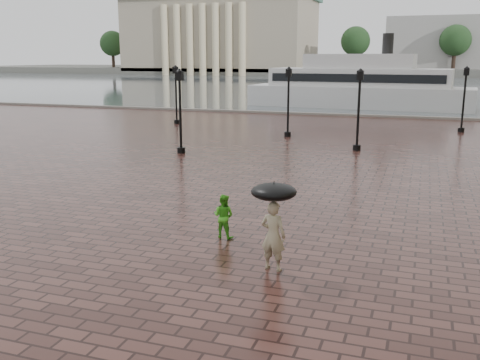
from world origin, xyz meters
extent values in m
plane|color=#331B17|center=(0.00, 0.00, 0.00)|extent=(300.00, 300.00, 0.00)
plane|color=#434C51|center=(0.00, 92.00, 0.00)|extent=(240.00, 240.00, 0.00)
cube|color=slate|center=(0.00, 32.00, 0.00)|extent=(80.00, 0.60, 0.30)
cube|color=#4C4C47|center=(0.00, 160.00, 1.00)|extent=(300.00, 60.00, 2.00)
cube|color=gray|center=(-55.00, 145.00, 12.00)|extent=(55.00, 30.00, 22.00)
cube|color=gray|center=(10.00, 150.00, 9.00)|extent=(30.00, 22.00, 14.00)
cylinder|color=#2D2119|center=(-90.00, 138.00, 4.00)|extent=(1.00, 1.00, 8.00)
sphere|color=#193418|center=(-90.00, 138.00, 9.50)|extent=(8.00, 8.00, 8.00)
cylinder|color=#2D2119|center=(-64.29, 138.00, 4.00)|extent=(1.00, 1.00, 8.00)
sphere|color=#193418|center=(-64.29, 138.00, 9.50)|extent=(8.00, 8.00, 8.00)
cylinder|color=#2D2119|center=(-38.57, 138.00, 4.00)|extent=(1.00, 1.00, 8.00)
sphere|color=#193418|center=(-38.57, 138.00, 9.50)|extent=(8.00, 8.00, 8.00)
cylinder|color=#2D2119|center=(-12.86, 138.00, 4.00)|extent=(1.00, 1.00, 8.00)
sphere|color=#193418|center=(-12.86, 138.00, 9.50)|extent=(8.00, 8.00, 8.00)
cylinder|color=#2D2119|center=(12.86, 138.00, 4.00)|extent=(1.00, 1.00, 8.00)
sphere|color=#193418|center=(12.86, 138.00, 9.50)|extent=(8.00, 8.00, 8.00)
cylinder|color=black|center=(-6.00, 10.00, 0.15)|extent=(0.44, 0.44, 0.30)
cylinder|color=black|center=(-6.00, 10.00, 2.00)|extent=(0.14, 0.14, 4.00)
cube|color=black|center=(-6.00, 10.00, 4.15)|extent=(0.35, 0.35, 0.50)
sphere|color=beige|center=(-6.00, 10.00, 4.15)|extent=(0.28, 0.28, 0.28)
cylinder|color=black|center=(3.00, 14.00, 0.15)|extent=(0.44, 0.44, 0.30)
cylinder|color=black|center=(3.00, 14.00, 2.00)|extent=(0.14, 0.14, 4.00)
cube|color=black|center=(3.00, 14.00, 4.15)|extent=(0.35, 0.35, 0.50)
sphere|color=beige|center=(3.00, 14.00, 4.15)|extent=(0.28, 0.28, 0.28)
cylinder|color=black|center=(-12.00, 22.00, 0.15)|extent=(0.44, 0.44, 0.30)
cylinder|color=black|center=(-12.00, 22.00, 2.00)|extent=(0.14, 0.14, 4.00)
cube|color=black|center=(-12.00, 22.00, 4.15)|extent=(0.35, 0.35, 0.50)
sphere|color=beige|center=(-12.00, 22.00, 4.15)|extent=(0.28, 0.28, 0.28)
cylinder|color=black|center=(9.00, 24.00, 0.15)|extent=(0.44, 0.44, 0.30)
cylinder|color=black|center=(9.00, 24.00, 2.00)|extent=(0.14, 0.14, 4.00)
cube|color=black|center=(9.00, 24.00, 4.15)|extent=(0.35, 0.35, 0.50)
sphere|color=beige|center=(9.00, 24.00, 4.15)|extent=(0.28, 0.28, 0.28)
cylinder|color=black|center=(-2.00, 18.00, 0.15)|extent=(0.44, 0.44, 0.30)
cylinder|color=black|center=(-2.00, 18.00, 2.00)|extent=(0.14, 0.14, 4.00)
cube|color=black|center=(-2.00, 18.00, 4.15)|extent=(0.35, 0.35, 0.50)
sphere|color=beige|center=(-2.00, 18.00, 4.15)|extent=(0.28, 0.28, 0.28)
imported|color=#9C8F6F|center=(3.19, -4.33, 0.88)|extent=(0.70, 0.52, 1.75)
imported|color=green|center=(1.19, -2.46, 0.64)|extent=(0.68, 0.57, 1.29)
cube|color=silver|center=(-0.18, 40.87, 1.09)|extent=(23.09, 7.25, 2.18)
cube|color=silver|center=(-0.18, 40.87, 3.09)|extent=(18.50, 6.16, 1.82)
cube|color=silver|center=(-0.18, 40.87, 4.73)|extent=(11.21, 5.04, 1.45)
cylinder|color=black|center=(2.54, 40.65, 6.36)|extent=(1.09, 1.09, 2.18)
cube|color=black|center=(-0.37, 38.46, 3.09)|extent=(17.23, 1.47, 0.82)
cube|color=black|center=(0.01, 43.27, 3.09)|extent=(17.23, 1.47, 0.82)
cylinder|color=black|center=(3.19, -4.33, 1.49)|extent=(0.02, 0.02, 0.95)
ellipsoid|color=black|center=(3.19, -4.33, 1.98)|extent=(1.10, 1.10, 0.39)
camera|label=1|loc=(6.44, -16.27, 5.11)|focal=40.00mm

